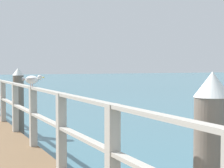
# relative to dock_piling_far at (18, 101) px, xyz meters

# --- Properties ---
(dock_piling_far) EXTENTS (0.29, 0.29, 1.79)m
(dock_piling_far) POSITION_rel_dock_piling_far_xyz_m (0.00, 0.00, 0.00)
(dock_piling_far) COLOR #6B6056
(dock_piling_far) RESTS_ON ground_plane
(seagull_foreground) EXTENTS (0.33, 0.40, 0.21)m
(seagull_foreground) POSITION_rel_dock_piling_far_xyz_m (-0.37, -3.08, 0.69)
(seagull_foreground) COLOR white
(seagull_foreground) RESTS_ON pier_railing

